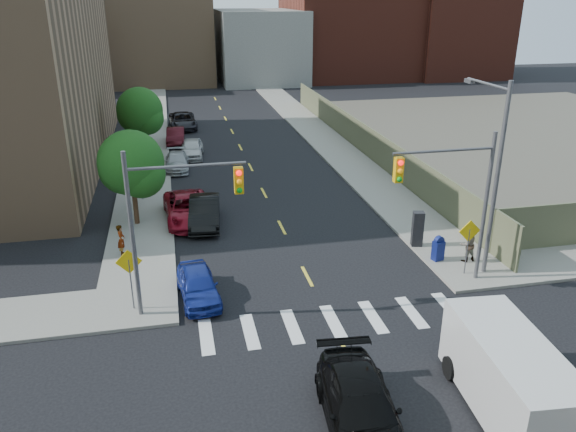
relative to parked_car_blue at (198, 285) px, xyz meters
name	(u,v)px	position (x,y,z in m)	size (l,w,h in m)	color
ground	(363,385)	(5.10, -7.00, -0.67)	(160.00, 160.00, 0.00)	black
sidewalk_nw	(149,126)	(-2.65, 34.50, -0.59)	(3.50, 73.00, 0.15)	gray
sidewalk_ne	(303,120)	(12.85, 34.50, -0.59)	(3.50, 73.00, 0.15)	gray
fence_north	(363,138)	(14.70, 21.00, 0.58)	(0.12, 44.00, 2.50)	#5B6144
gravel_lot	(545,136)	(33.10, 23.00, -0.64)	(36.00, 42.00, 0.06)	#595447
bg_bldg_west	(41,42)	(-16.90, 63.00, 5.33)	(14.00, 18.00, 12.00)	#592319
bg_bldg_midwest	(161,28)	(-0.90, 65.00, 6.83)	(14.00, 16.00, 15.00)	#8C6B4C
bg_bldg_center	(260,46)	(13.10, 63.00, 4.33)	(12.00, 16.00, 10.00)	gray
bg_bldg_east	(348,23)	(27.10, 65.00, 7.33)	(18.00, 18.00, 16.00)	#592319
bg_bldg_fareast	(451,15)	(43.10, 63.00, 8.33)	(14.00, 16.00, 18.00)	#592319
signal_nw	(170,211)	(-0.89, -1.00, 3.86)	(4.59, 0.30, 7.00)	#59595E
signal_ne	(456,190)	(11.08, -1.00, 3.86)	(4.59, 0.30, 7.00)	#59595E
streetlight_ne	(493,165)	(13.30, -0.10, 4.55)	(0.25, 3.70, 9.00)	#59595E
warn_sign_nw	(129,269)	(-2.70, -0.50, 1.32)	(1.06, 0.06, 2.83)	#59595E
warn_sign_ne	(469,237)	(12.30, -0.50, 1.32)	(1.06, 0.06, 2.83)	#59595E
warn_sign_midwest	(140,171)	(-2.70, 13.00, 1.32)	(1.06, 0.06, 2.83)	#59595E
tree_west_near	(131,167)	(-2.91, 9.05, 2.81)	(3.66, 3.64, 5.52)	#332114
tree_west_far	(140,113)	(-2.91, 24.05, 2.81)	(3.66, 3.64, 5.52)	#332114
parked_car_blue	(198,285)	(0.00, 0.00, 0.00)	(1.58, 3.93, 1.34)	navy
parked_car_black	(205,212)	(0.90, 8.35, 0.12)	(1.67, 4.79, 1.58)	black
parked_car_red	(188,209)	(-0.02, 9.11, 0.09)	(2.53, 5.50, 1.53)	maroon
parked_car_silver	(177,162)	(-0.37, 19.55, -0.05)	(1.74, 4.27, 1.24)	#A0A3A7
parked_car_white	(192,148)	(0.90, 22.65, 0.07)	(1.76, 4.37, 1.49)	silver
parked_car_maroon	(176,136)	(-0.26, 27.21, 0.03)	(1.49, 4.27, 1.41)	#3D0C12
parked_car_grey	(183,121)	(0.58, 33.33, 0.08)	(2.49, 5.39, 1.50)	black
black_sedan	(361,408)	(4.30, -8.93, 0.11)	(2.19, 5.38, 1.56)	black
cargo_van	(507,373)	(9.05, -8.98, 0.69)	(2.74, 5.81, 2.58)	silver
mailbox	(438,248)	(11.70, 1.09, 0.09)	(0.60, 0.51, 1.26)	navy
payphone	(418,229)	(11.40, 2.88, 0.41)	(0.55, 0.45, 1.85)	black
pedestrian_west	(121,240)	(-3.46, 4.89, 0.29)	(0.59, 0.39, 1.61)	gray
pedestrian_east	(468,244)	(13.03, 0.70, 0.36)	(0.85, 0.66, 1.75)	gray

